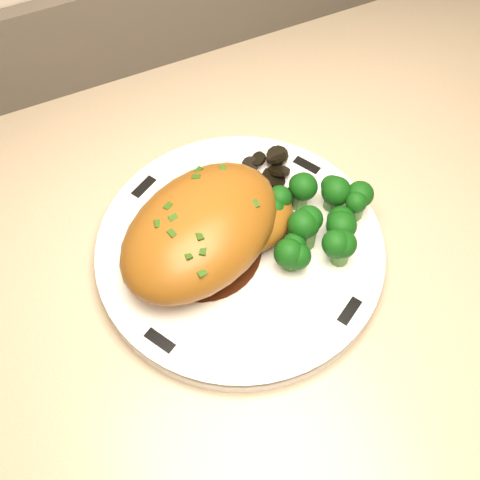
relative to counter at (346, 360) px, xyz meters
name	(u,v)px	position (x,y,z in m)	size (l,w,h in m)	color
counter	(346,360)	(0.00, 0.00, 0.00)	(2.19, 0.72, 1.07)	brown
plate	(240,250)	(-0.20, 0.01, 0.48)	(0.28, 0.28, 0.02)	white
rim_accent_0	(307,165)	(-0.09, 0.08, 0.49)	(0.03, 0.01, 0.00)	black
rim_accent_1	(144,187)	(-0.26, 0.12, 0.49)	(0.03, 0.01, 0.00)	black
rim_accent_2	(160,341)	(-0.30, -0.05, 0.49)	(0.03, 0.01, 0.00)	black
rim_accent_3	(350,311)	(-0.13, -0.09, 0.49)	(0.03, 0.01, 0.00)	black
gravy_pool	(202,249)	(-0.23, 0.03, 0.49)	(0.12, 0.12, 0.00)	#3E180B
chicken_breast	(207,229)	(-0.23, 0.02, 0.52)	(0.21, 0.18, 0.07)	#925719
mushroom_pile	(248,196)	(-0.17, 0.06, 0.49)	(0.10, 0.08, 0.03)	black
broccoli_florets	(319,219)	(-0.12, 0.00, 0.51)	(0.11, 0.10, 0.04)	#4A7D34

